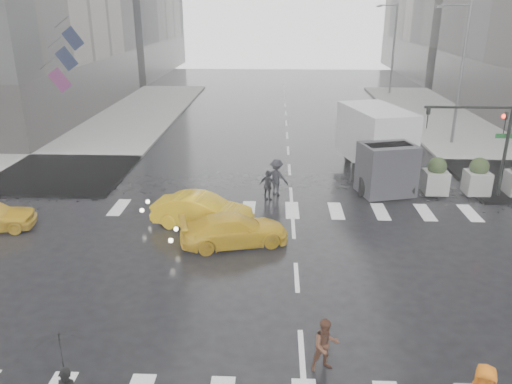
{
  "coord_description": "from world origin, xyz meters",
  "views": [
    {
      "loc": [
        -0.76,
        -15.07,
        8.76
      ],
      "look_at": [
        -1.48,
        2.0,
        2.36
      ],
      "focal_mm": 35.0,
      "sensor_mm": 36.0,
      "label": 1
    }
  ],
  "objects_px": {
    "traffic_signal_pole": "(487,133)",
    "box_truck": "(378,144)",
    "taxi_mid": "(202,211)",
    "pedestrian_brown": "(326,345)"
  },
  "relations": [
    {
      "from": "traffic_signal_pole",
      "to": "box_truck",
      "type": "xyz_separation_m",
      "value": [
        -4.42,
        2.63,
        -1.27
      ]
    },
    {
      "from": "traffic_signal_pole",
      "to": "taxi_mid",
      "type": "height_order",
      "value": "traffic_signal_pole"
    },
    {
      "from": "traffic_signal_pole",
      "to": "pedestrian_brown",
      "type": "distance_m",
      "value": 15.38
    },
    {
      "from": "taxi_mid",
      "to": "box_truck",
      "type": "xyz_separation_m",
      "value": [
        8.42,
        6.55,
        1.26
      ]
    },
    {
      "from": "box_truck",
      "to": "taxi_mid",
      "type": "bearing_deg",
      "value": -157.22
    },
    {
      "from": "traffic_signal_pole",
      "to": "taxi_mid",
      "type": "relative_size",
      "value": 1.08
    },
    {
      "from": "traffic_signal_pole",
      "to": "box_truck",
      "type": "relative_size",
      "value": 0.66
    },
    {
      "from": "pedestrian_brown",
      "to": "box_truck",
      "type": "distance_m",
      "value": 15.81
    },
    {
      "from": "pedestrian_brown",
      "to": "traffic_signal_pole",
      "type": "bearing_deg",
      "value": 39.09
    },
    {
      "from": "box_truck",
      "to": "traffic_signal_pole",
      "type": "bearing_deg",
      "value": -45.85
    }
  ]
}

